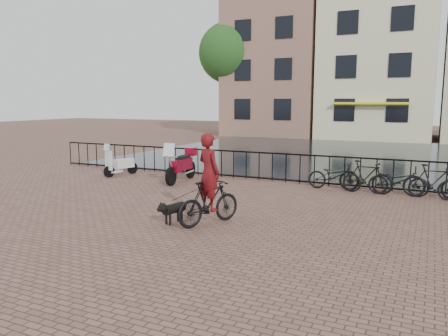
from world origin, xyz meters
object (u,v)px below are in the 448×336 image
at_px(dog, 174,211).
at_px(scooter, 121,159).
at_px(cyclist, 209,185).
at_px(motorcycle, 181,161).

relative_size(dog, scooter, 0.60).
distance_m(cyclist, scooter, 7.63).
distance_m(dog, motorcycle, 5.35).
bearing_deg(cyclist, dog, 43.61).
bearing_deg(scooter, motorcycle, 11.35).
xyz_separation_m(cyclist, motorcycle, (-3.39, 4.38, -0.20)).
bearing_deg(motorcycle, dog, -65.96).
relative_size(dog, motorcycle, 0.41).
height_order(cyclist, motorcycle, cyclist).
height_order(cyclist, scooter, cyclist).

